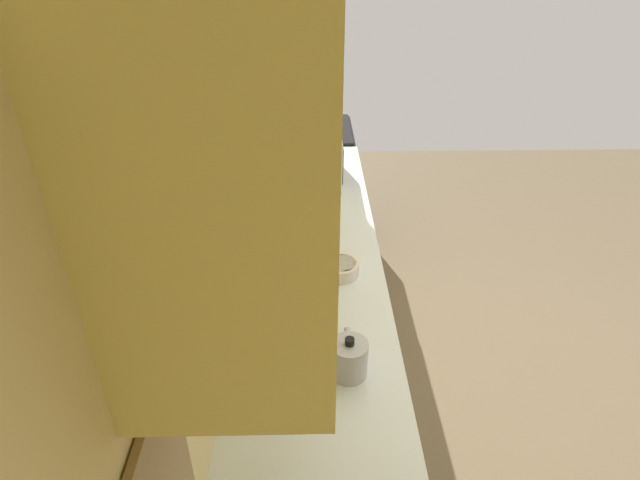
% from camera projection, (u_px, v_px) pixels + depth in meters
% --- Properties ---
extents(ground_plane, '(6.99, 6.99, 0.00)m').
position_uv_depth(ground_plane, '(519.00, 398.00, 2.85)').
color(ground_plane, brown).
extents(wall_back, '(4.49, 0.12, 2.59)m').
position_uv_depth(wall_back, '(222.00, 186.00, 2.13)').
color(wall_back, '#E7CE86').
rests_on(wall_back, ground_plane).
extents(counter_run, '(3.63, 0.64, 0.88)m').
position_uv_depth(counter_run, '(314.00, 398.00, 2.28)').
color(counter_run, '#E9DE7B').
rests_on(counter_run, ground_plane).
extents(upper_cabinets, '(2.09, 0.33, 0.63)m').
position_uv_depth(upper_cabinets, '(263.00, 63.00, 1.52)').
color(upper_cabinets, '#F0E27B').
extents(oven_range, '(0.64, 0.63, 1.06)m').
position_uv_depth(oven_range, '(311.00, 183.00, 4.08)').
color(oven_range, black).
rests_on(oven_range, ground_plane).
extents(microwave, '(0.48, 0.40, 0.30)m').
position_uv_depth(microwave, '(308.00, 155.00, 3.09)').
color(microwave, white).
rests_on(microwave, counter_run).
extents(bowl, '(0.17, 0.17, 0.06)m').
position_uv_depth(bowl, '(340.00, 267.00, 2.30)').
color(bowl, silver).
rests_on(bowl, counter_run).
extents(kettle, '(0.18, 0.13, 0.16)m').
position_uv_depth(kettle, '(349.00, 358.00, 1.78)').
color(kettle, '#B7BABF').
rests_on(kettle, counter_run).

